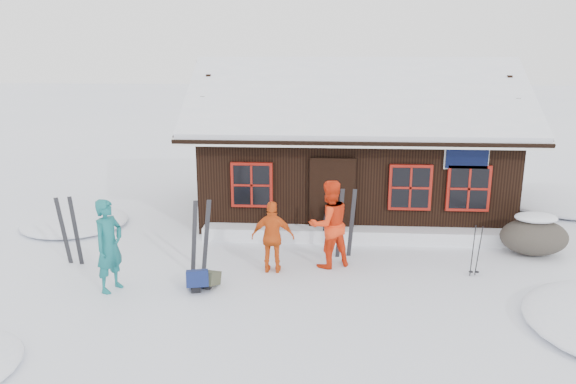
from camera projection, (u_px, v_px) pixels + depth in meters
name	position (u px, v px, depth m)	size (l,w,h in m)	color
ground	(290.00, 275.00, 11.88)	(120.00, 120.00, 0.00)	white
mountain_hut	(352.00, 158.00, 16.19)	(8.90, 6.09, 4.42)	black
snow_drift	(356.00, 234.00, 13.91)	(7.60, 0.60, 0.35)	white
snow_mounds	(363.00, 246.00, 13.57)	(20.60, 13.20, 0.48)	white
skier_teal	(109.00, 245.00, 10.94)	(0.68, 0.45, 1.87)	#156567
skier_orange_left	(329.00, 224.00, 12.14)	(0.94, 0.73, 1.94)	red
skier_orange_right	(273.00, 237.00, 11.87)	(0.92, 0.38, 1.56)	#DD5416
skier_crouched	(330.00, 222.00, 13.82)	(0.48, 0.31, 0.98)	black
boulder	(534.00, 236.00, 12.97)	(1.53, 1.15, 0.89)	#484239
ski_pair_left	(200.00, 238.00, 11.86)	(0.46, 0.29, 1.64)	black
ski_pair_mid	(70.00, 232.00, 12.32)	(0.51, 0.15, 1.59)	black
ski_pair_right	(346.00, 224.00, 12.75)	(0.46, 0.13, 1.65)	black
ski_poles	(476.00, 252.00, 11.73)	(0.20, 0.10, 1.14)	black
backpack_blue	(197.00, 282.00, 11.16)	(0.43, 0.57, 0.31)	#121D4E
backpack_olive	(208.00, 281.00, 11.26)	(0.37, 0.49, 0.26)	#424531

